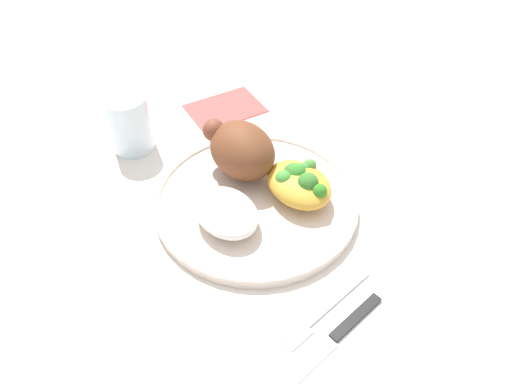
{
  "coord_description": "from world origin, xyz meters",
  "views": [
    {
      "loc": [
        -0.37,
        0.27,
        0.48
      ],
      "look_at": [
        0.0,
        0.0,
        0.03
      ],
      "focal_mm": 33.2,
      "sensor_mm": 36.0,
      "label": 1
    }
  ],
  "objects_px": {
    "mac_cheese_with_broccoli": "(299,182)",
    "knife": "(333,338)",
    "roasted_chicken": "(241,149)",
    "napkin": "(225,108)",
    "water_glass": "(129,123)",
    "rice_pile": "(226,212)",
    "fork": "(323,310)",
    "plate": "(256,201)"
  },
  "relations": [
    {
      "from": "mac_cheese_with_broccoli",
      "to": "knife",
      "type": "bearing_deg",
      "value": 150.68
    },
    {
      "from": "roasted_chicken",
      "to": "napkin",
      "type": "xyz_separation_m",
      "value": [
        0.16,
        -0.08,
        -0.05
      ]
    },
    {
      "from": "water_glass",
      "to": "napkin",
      "type": "bearing_deg",
      "value": -89.66
    },
    {
      "from": "rice_pile",
      "to": "napkin",
      "type": "bearing_deg",
      "value": -33.09
    },
    {
      "from": "roasted_chicken",
      "to": "rice_pile",
      "type": "bearing_deg",
      "value": 134.1
    },
    {
      "from": "fork",
      "to": "knife",
      "type": "xyz_separation_m",
      "value": [
        -0.03,
        0.01,
        0.0
      ]
    },
    {
      "from": "rice_pile",
      "to": "knife",
      "type": "xyz_separation_m",
      "value": [
        -0.2,
        -0.0,
        -0.03
      ]
    },
    {
      "from": "rice_pile",
      "to": "fork",
      "type": "relative_size",
      "value": 0.69
    },
    {
      "from": "knife",
      "to": "napkin",
      "type": "xyz_separation_m",
      "value": [
        0.44,
        -0.15,
        -0.0
      ]
    },
    {
      "from": "roasted_chicken",
      "to": "fork",
      "type": "relative_size",
      "value": 0.81
    },
    {
      "from": "roasted_chicken",
      "to": "fork",
      "type": "xyz_separation_m",
      "value": [
        -0.24,
        0.06,
        -0.05
      ]
    },
    {
      "from": "fork",
      "to": "knife",
      "type": "height_order",
      "value": "knife"
    },
    {
      "from": "rice_pile",
      "to": "mac_cheese_with_broccoli",
      "type": "height_order",
      "value": "mac_cheese_with_broccoli"
    },
    {
      "from": "water_glass",
      "to": "knife",
      "type": "bearing_deg",
      "value": -176.56
    },
    {
      "from": "fork",
      "to": "napkin",
      "type": "height_order",
      "value": "fork"
    },
    {
      "from": "knife",
      "to": "plate",
      "type": "bearing_deg",
      "value": -13.84
    },
    {
      "from": "mac_cheese_with_broccoli",
      "to": "roasted_chicken",
      "type": "bearing_deg",
      "value": 21.38
    },
    {
      "from": "fork",
      "to": "knife",
      "type": "relative_size",
      "value": 0.75
    },
    {
      "from": "knife",
      "to": "mac_cheese_with_broccoli",
      "type": "bearing_deg",
      "value": -29.32
    },
    {
      "from": "plate",
      "to": "knife",
      "type": "bearing_deg",
      "value": 166.16
    },
    {
      "from": "mac_cheese_with_broccoli",
      "to": "napkin",
      "type": "bearing_deg",
      "value": -10.14
    },
    {
      "from": "plate",
      "to": "rice_pile",
      "type": "xyz_separation_m",
      "value": [
        -0.01,
        0.06,
        0.02
      ]
    },
    {
      "from": "mac_cheese_with_broccoli",
      "to": "water_glass",
      "type": "xyz_separation_m",
      "value": [
        0.25,
        0.13,
        0.01
      ]
    },
    {
      "from": "mac_cheese_with_broccoli",
      "to": "plate",
      "type": "bearing_deg",
      "value": 59.71
    },
    {
      "from": "rice_pile",
      "to": "mac_cheese_with_broccoli",
      "type": "relative_size",
      "value": 0.97
    },
    {
      "from": "plate",
      "to": "water_glass",
      "type": "bearing_deg",
      "value": 19.7
    },
    {
      "from": "fork",
      "to": "water_glass",
      "type": "distance_m",
      "value": 0.41
    },
    {
      "from": "rice_pile",
      "to": "fork",
      "type": "bearing_deg",
      "value": -173.79
    },
    {
      "from": "roasted_chicken",
      "to": "fork",
      "type": "height_order",
      "value": "roasted_chicken"
    },
    {
      "from": "knife",
      "to": "fork",
      "type": "bearing_deg",
      "value": -23.78
    },
    {
      "from": "roasted_chicken",
      "to": "water_glass",
      "type": "bearing_deg",
      "value": 30.44
    },
    {
      "from": "roasted_chicken",
      "to": "napkin",
      "type": "height_order",
      "value": "roasted_chicken"
    },
    {
      "from": "napkin",
      "to": "mac_cheese_with_broccoli",
      "type": "bearing_deg",
      "value": 169.86
    },
    {
      "from": "knife",
      "to": "water_glass",
      "type": "distance_m",
      "value": 0.44
    },
    {
      "from": "plate",
      "to": "rice_pile",
      "type": "height_order",
      "value": "rice_pile"
    },
    {
      "from": "rice_pile",
      "to": "knife",
      "type": "distance_m",
      "value": 0.2
    },
    {
      "from": "plate",
      "to": "rice_pile",
      "type": "distance_m",
      "value": 0.06
    },
    {
      "from": "plate",
      "to": "napkin",
      "type": "relative_size",
      "value": 2.25
    },
    {
      "from": "roasted_chicken",
      "to": "plate",
      "type": "bearing_deg",
      "value": 164.22
    },
    {
      "from": "plate",
      "to": "mac_cheese_with_broccoli",
      "type": "xyz_separation_m",
      "value": [
        -0.03,
        -0.05,
        0.03
      ]
    },
    {
      "from": "plate",
      "to": "mac_cheese_with_broccoli",
      "type": "relative_size",
      "value": 2.82
    },
    {
      "from": "roasted_chicken",
      "to": "water_glass",
      "type": "height_order",
      "value": "same"
    }
  ]
}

